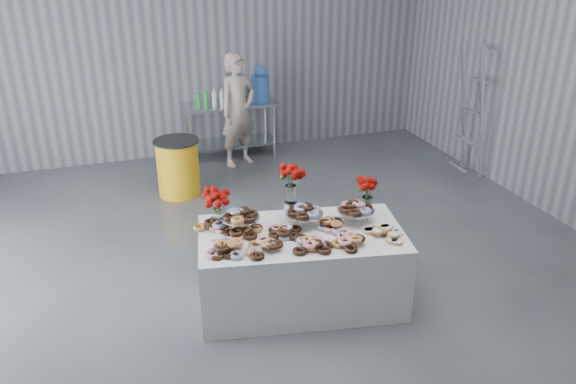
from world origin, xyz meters
The scene contains 17 objects.
ground centered at (0.00, 0.00, 0.00)m, with size 9.00×9.00×0.00m, color #383A40.
room_walls centered at (-0.27, 0.07, 2.64)m, with size 8.04×9.04×4.02m.
display_table centered at (0.34, 0.05, 0.38)m, with size 1.90×1.00×0.75m, color white.
prep_table centered at (0.61, 4.10, 0.62)m, with size 1.50×0.60×0.90m.
donut_mounds centered at (0.34, 0.00, 0.80)m, with size 1.80×0.80×0.09m, color #C28847, non-canonical shape.
cake_stand_left centered at (-0.18, 0.30, 0.89)m, with size 0.36×0.36×0.17m.
cake_stand_mid centered at (0.41, 0.19, 0.89)m, with size 0.36×0.36×0.17m.
cake_stand_right centered at (0.91, 0.10, 0.89)m, with size 0.36×0.36×0.17m.
danish_pile centered at (1.05, -0.23, 0.81)m, with size 0.48×0.48×0.11m, color silver, non-canonical shape.
bouquet_left centered at (-0.35, 0.43, 1.05)m, with size 0.26×0.26×0.42m.
bouquet_right centered at (1.08, 0.22, 1.05)m, with size 0.26×0.26×0.42m.
bouquet_center centered at (0.35, 0.40, 1.13)m, with size 0.26×0.26×0.57m.
water_jug centered at (1.11, 4.10, 1.15)m, with size 0.28×0.28×0.55m.
drink_bottles centered at (0.29, 4.00, 1.04)m, with size 0.54×0.08×0.27m, color #268C33, non-canonical shape.
person centered at (0.67, 3.79, 0.86)m, with size 0.63×0.41×1.72m, color #CC8C93.
trash_barrel centered at (-0.40, 2.94, 0.39)m, with size 0.61×0.61×0.78m.
stepladder centered at (3.75, 2.30, 0.99)m, with size 0.24×0.49×1.97m, color silver, non-canonical shape.
Camera 1 is at (-1.24, -4.25, 3.25)m, focal length 35.00 mm.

